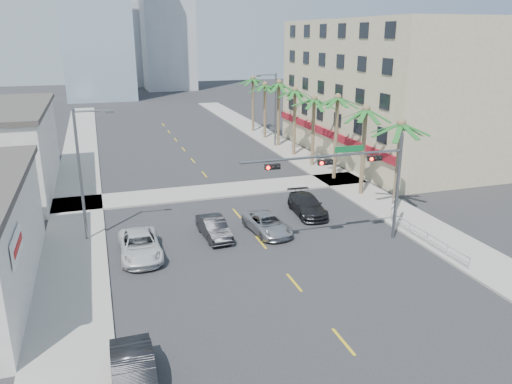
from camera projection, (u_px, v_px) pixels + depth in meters
The scene contains 24 objects.
ground at pixel (325, 319), 24.72m from camera, with size 260.00×260.00×0.00m, color #262628.
sidewalk_right at pixel (349, 185), 46.35m from camera, with size 4.00×120.00×0.15m, color gray.
sidewalk_left at pixel (77, 212), 39.32m from camera, with size 4.00×120.00×0.15m, color gray.
sidewalk_cross at pixel (219, 191), 44.65m from camera, with size 80.00×4.00×0.15m, color gray.
building_right at pixel (390, 90), 56.09m from camera, with size 15.25×28.00×15.00m.
tower_far_center at pixel (112, 4), 130.82m from camera, with size 16.00×16.00×42.00m, color #ADADB2.
traffic_signal_mast at pixel (356, 171), 32.09m from camera, with size 11.12×0.54×7.20m.
palm_tree_0 at pixel (401, 125), 36.85m from camera, with size 4.80×4.80×7.80m.
palm_tree_1 at pixel (366, 110), 41.46m from camera, with size 4.80×4.80×8.16m.
palm_tree_2 at pixel (338, 99), 46.07m from camera, with size 4.80×4.80×8.52m.
palm_tree_3 at pixel (314, 99), 51.00m from camera, with size 4.80×4.80×7.80m.
palm_tree_4 at pixel (295, 91), 55.61m from camera, with size 4.80×4.80×8.16m.
palm_tree_5 at pixel (279, 83), 60.22m from camera, with size 4.80×4.80×8.52m.
palm_tree_6 at pixel (265, 85), 65.14m from camera, with size 4.80×4.80×7.80m.
palm_tree_7 at pixel (253, 79), 69.75m from camera, with size 4.80×4.80×8.16m.
streetlight_left at pixel (83, 169), 32.66m from camera, with size 2.55×0.25×9.00m.
streetlight_right at pixel (274, 106), 60.87m from camera, with size 2.55×0.25×9.00m.
guardrail at pixel (428, 237), 32.98m from camera, with size 0.08×8.08×1.00m.
car_parked_mid at pixel (134, 376), 19.38m from camera, with size 1.67×4.80×1.58m, color black.
car_parked_far at pixel (140, 246), 31.43m from camera, with size 2.49×5.39×1.50m, color silver.
car_lane_left at pixel (214, 228), 34.43m from camera, with size 1.51×4.33×1.43m, color black.
car_lane_center at pixel (267, 224), 35.25m from camera, with size 2.23×4.83×1.34m, color #AFAFB4.
car_lane_right at pixel (307, 205), 38.88m from camera, with size 2.08×5.12×1.49m, color black.
pedestrian at pixel (394, 210), 36.93m from camera, with size 0.64×0.42×1.76m, color white.
Camera 1 is at (-9.89, -19.55, 13.52)m, focal length 35.00 mm.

